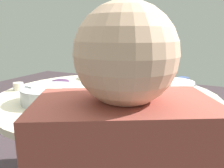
% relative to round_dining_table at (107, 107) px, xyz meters
% --- Properties ---
extents(round_dining_table, '(1.38, 1.38, 0.76)m').
position_rel_round_dining_table_xyz_m(round_dining_table, '(0.00, 0.00, 0.00)').
color(round_dining_table, '#99999E').
rests_on(round_dining_table, ground).
extents(rice_bowl, '(0.32, 0.32, 0.09)m').
position_rel_round_dining_table_xyz_m(rice_bowl, '(0.30, -0.21, 0.14)').
color(rice_bowl, '#B2B5BA').
rests_on(rice_bowl, round_dining_table).
extents(soup_bowl, '(0.28, 0.30, 0.07)m').
position_rel_round_dining_table_xyz_m(soup_bowl, '(-0.24, 0.37, 0.13)').
color(soup_bowl, white).
rests_on(soup_bowl, round_dining_table).
extents(dish_tofu_braise, '(0.24, 0.24, 0.04)m').
position_rel_round_dining_table_xyz_m(dish_tofu_braise, '(0.06, 0.52, 0.11)').
color(dish_tofu_braise, white).
rests_on(dish_tofu_braise, round_dining_table).
extents(dish_eggplant, '(0.20, 0.20, 0.04)m').
position_rel_round_dining_table_xyz_m(dish_eggplant, '(-0.07, -0.42, 0.11)').
color(dish_eggplant, silver).
rests_on(dish_eggplant, round_dining_table).
extents(dish_stirfry, '(0.23, 0.23, 0.05)m').
position_rel_round_dining_table_xyz_m(dish_stirfry, '(-0.37, -0.33, 0.12)').
color(dish_stirfry, white).
rests_on(dish_stirfry, round_dining_table).
extents(green_bottle, '(0.07, 0.07, 0.22)m').
position_rel_round_dining_table_xyz_m(green_bottle, '(-0.44, 0.14, 0.18)').
color(green_bottle, '#387E4B').
rests_on(green_bottle, round_dining_table).
extents(tea_cup_near, '(0.08, 0.08, 0.05)m').
position_rel_round_dining_table_xyz_m(tea_cup_near, '(-0.48, 0.40, 0.12)').
color(tea_cup_near, '#3B5394').
rests_on(tea_cup_near, round_dining_table).
extents(tea_cup_far, '(0.07, 0.07, 0.05)m').
position_rel_round_dining_table_xyz_m(tea_cup_far, '(0.18, -0.58, 0.12)').
color(tea_cup_far, beige).
rests_on(tea_cup_far, round_dining_table).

